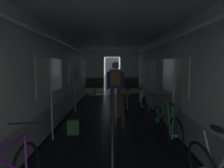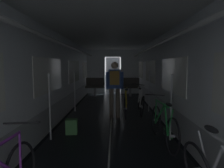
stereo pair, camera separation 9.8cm
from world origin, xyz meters
name	(u,v)px [view 2 (the right image)]	position (x,y,z in m)	size (l,w,h in m)	color
train_car_shell	(111,61)	(0.00, 3.60, 1.70)	(3.14, 12.34, 2.57)	black
bench_seat_far_left	(95,85)	(-0.90, 8.07, 0.57)	(0.98, 0.51, 0.95)	gray
bench_seat_far_right	(130,85)	(0.90, 8.07, 0.57)	(0.98, 0.51, 0.95)	gray
bicycle_green	(163,125)	(1.07, 1.93, 0.38)	(0.44, 1.69, 0.95)	black
bicycle_white	(141,102)	(0.96, 4.42, 0.38)	(0.44, 1.69, 0.95)	black
person_cyclist_aisle	(115,84)	(0.10, 3.87, 1.02)	(0.53, 0.37, 1.69)	brown
bicycle_yellow_in_aisle	(126,104)	(0.44, 4.14, 0.38)	(0.44, 1.69, 0.95)	black
backpack_on_floor	(72,127)	(-0.90, 2.47, 0.17)	(0.26, 0.20, 0.34)	#3D703D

